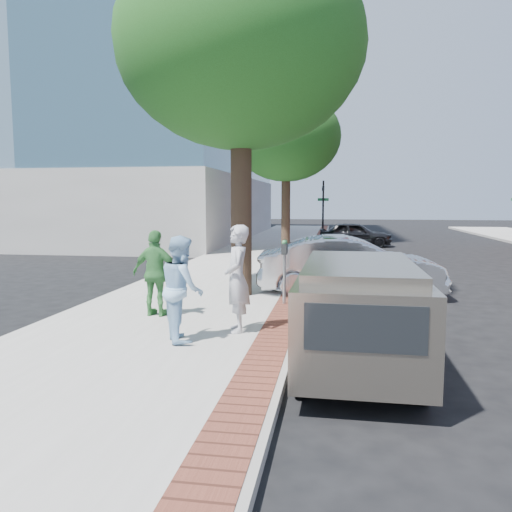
% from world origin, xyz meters
% --- Properties ---
extents(ground, '(120.00, 120.00, 0.00)m').
position_xyz_m(ground, '(0.00, 0.00, 0.00)').
color(ground, black).
rests_on(ground, ground).
extents(sidewalk, '(5.00, 60.00, 0.15)m').
position_xyz_m(sidewalk, '(-1.50, 8.00, 0.07)').
color(sidewalk, '#9E9991').
rests_on(sidewalk, ground).
extents(brick_strip, '(0.60, 60.00, 0.01)m').
position_xyz_m(brick_strip, '(0.70, 8.00, 0.15)').
color(brick_strip, brown).
rests_on(brick_strip, sidewalk).
extents(curb, '(0.10, 60.00, 0.15)m').
position_xyz_m(curb, '(1.05, 8.00, 0.07)').
color(curb, gray).
rests_on(curb, ground).
extents(office_tower, '(18.00, 22.00, 24.00)m').
position_xyz_m(office_tower, '(-13.00, 22.00, 12.00)').
color(office_tower, slate).
rests_on(office_tower, ground).
extents(office_base, '(18.20, 22.20, 4.00)m').
position_xyz_m(office_base, '(-13.00, 22.00, 2.00)').
color(office_base, gray).
rests_on(office_base, ground).
extents(signal_near, '(0.70, 0.15, 3.80)m').
position_xyz_m(signal_near, '(0.90, 22.00, 2.25)').
color(signal_near, black).
rests_on(signal_near, ground).
extents(tree_near, '(6.00, 6.00, 8.51)m').
position_xyz_m(tree_near, '(-0.60, 1.90, 6.17)').
color(tree_near, black).
rests_on(tree_near, sidewalk).
extents(tree_far, '(4.80, 4.80, 7.14)m').
position_xyz_m(tree_far, '(-0.50, 12.00, 5.30)').
color(tree_far, black).
rests_on(tree_far, sidewalk).
extents(parking_meter, '(0.12, 0.32, 1.47)m').
position_xyz_m(parking_meter, '(0.59, 0.89, 1.21)').
color(parking_meter, gray).
rests_on(parking_meter, sidewalk).
extents(person_gray, '(0.62, 0.80, 1.92)m').
position_xyz_m(person_gray, '(-0.01, -1.64, 1.11)').
color(person_gray, '#AEAEB3').
rests_on(person_gray, sidewalk).
extents(person_officer, '(0.99, 1.07, 1.78)m').
position_xyz_m(person_officer, '(-0.81, -2.35, 1.04)').
color(person_officer, '#98C6EB').
rests_on(person_officer, sidewalk).
extents(person_green, '(1.08, 0.56, 1.76)m').
position_xyz_m(person_green, '(-1.88, -0.69, 1.03)').
color(person_green, '#3C8540').
rests_on(person_green, sidewalk).
extents(sedan_silver, '(4.88, 1.96, 1.58)m').
position_xyz_m(sedan_silver, '(2.10, 2.93, 0.79)').
color(sedan_silver, '#B7B8BE').
rests_on(sedan_silver, ground).
extents(bg_car, '(4.04, 1.74, 1.36)m').
position_xyz_m(bg_car, '(2.80, 17.79, 0.68)').
color(bg_car, black).
rests_on(bg_car, ground).
extents(van, '(1.74, 4.43, 1.62)m').
position_xyz_m(van, '(2.08, -2.59, 0.89)').
color(van, gray).
rests_on(van, ground).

